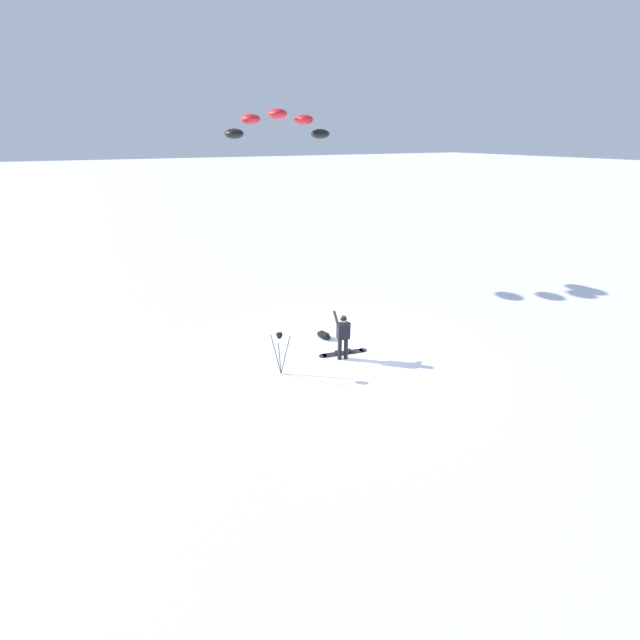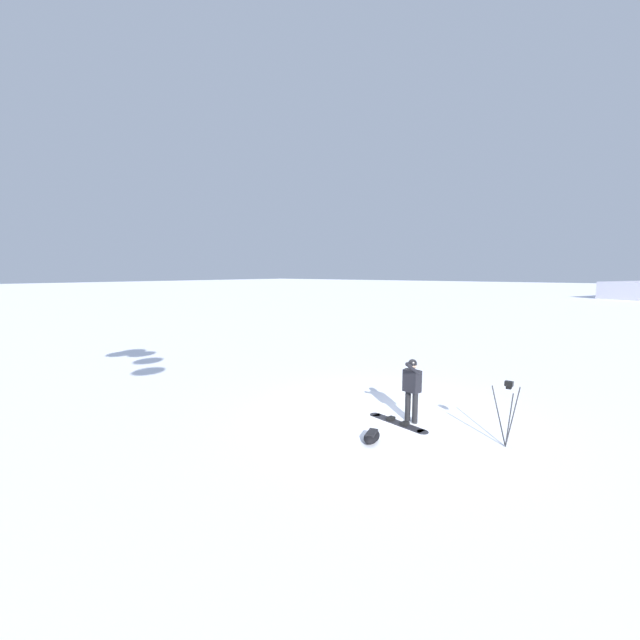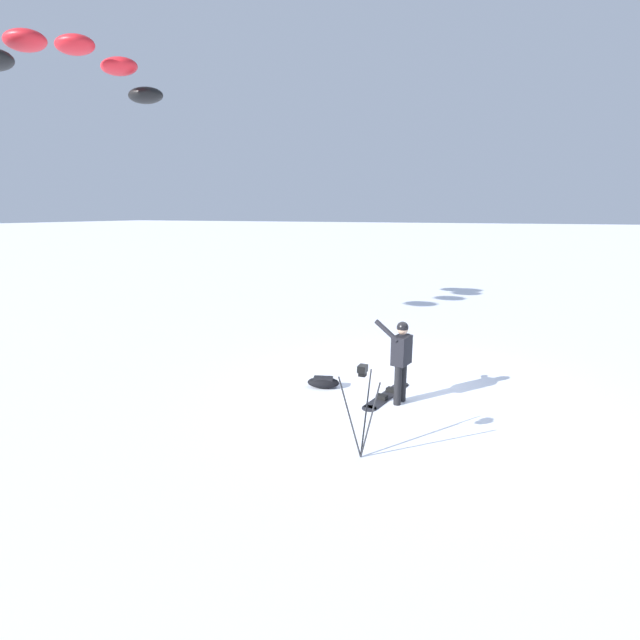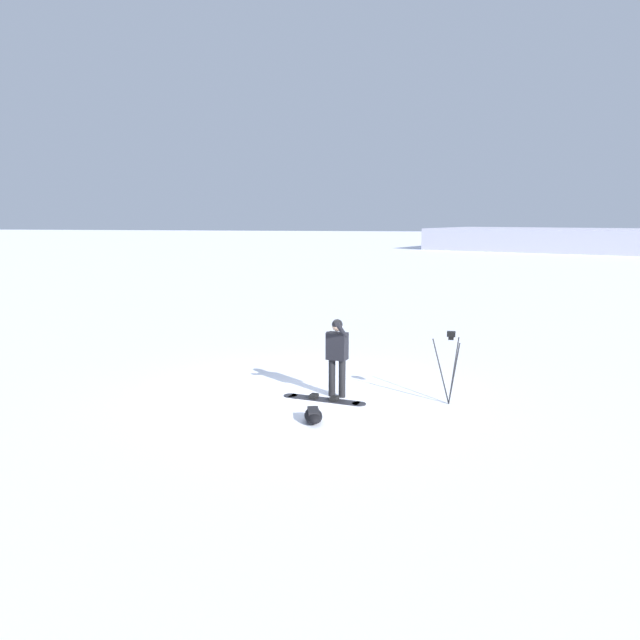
# 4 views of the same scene
# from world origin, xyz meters

# --- Properties ---
(ground_plane) EXTENTS (300.00, 300.00, 0.00)m
(ground_plane) POSITION_xyz_m (0.00, 0.00, 0.00)
(ground_plane) COLOR white
(snowboarder) EXTENTS (0.69, 0.46, 1.62)m
(snowboarder) POSITION_xyz_m (-0.06, -0.62, 0.96)
(snowboarder) COLOR black
(snowboarder) RESTS_ON ground_plane
(snowboard) EXTENTS (0.56, 1.72, 0.10)m
(snowboard) POSITION_xyz_m (-0.36, -0.42, 0.02)
(snowboard) COLOR black
(snowboard) RESTS_ON ground_plane
(gear_bag_large) EXTENTS (0.72, 0.49, 0.23)m
(gear_bag_large) POSITION_xyz_m (-1.69, -0.48, 0.12)
(gear_bag_large) COLOR black
(gear_bag_large) RESTS_ON ground_plane
(camera_tripod) EXTENTS (0.64, 0.53, 1.44)m
(camera_tripod) POSITION_xyz_m (-0.11, -2.85, 1.02)
(camera_tripod) COLOR #262628
(camera_tripod) RESTS_ON ground_plane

